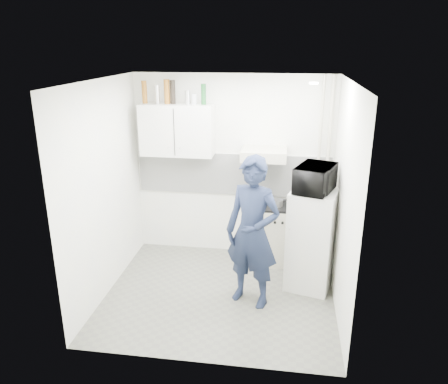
# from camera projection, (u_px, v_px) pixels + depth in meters

# --- Properties ---
(floor) EXTENTS (2.80, 2.80, 0.00)m
(floor) POSITION_uv_depth(u_px,v_px,m) (220.00, 294.00, 5.47)
(floor) COLOR #5D5F52
(floor) RESTS_ON ground
(ceiling) EXTENTS (2.80, 2.80, 0.00)m
(ceiling) POSITION_uv_depth(u_px,v_px,m) (219.00, 81.00, 4.62)
(ceiling) COLOR white
(ceiling) RESTS_ON wall_back
(wall_back) EXTENTS (2.80, 0.00, 2.80)m
(wall_back) POSITION_uv_depth(u_px,v_px,m) (233.00, 167.00, 6.21)
(wall_back) COLOR white
(wall_back) RESTS_ON floor
(wall_left) EXTENTS (0.00, 2.60, 2.60)m
(wall_left) POSITION_uv_depth(u_px,v_px,m) (104.00, 191.00, 5.24)
(wall_left) COLOR white
(wall_left) RESTS_ON floor
(wall_right) EXTENTS (0.00, 2.60, 2.60)m
(wall_right) POSITION_uv_depth(u_px,v_px,m) (344.00, 202.00, 4.85)
(wall_right) COLOR white
(wall_right) RESTS_ON floor
(person) EXTENTS (0.77, 0.64, 1.81)m
(person) POSITION_uv_depth(u_px,v_px,m) (252.00, 233.00, 5.03)
(person) COLOR #161E35
(person) RESTS_ON floor
(stove) EXTENTS (0.52, 0.52, 0.83)m
(stove) POSITION_uv_depth(u_px,v_px,m) (278.00, 234.00, 6.17)
(stove) COLOR #B7B39B
(stove) RESTS_ON floor
(fridge) EXTENTS (0.65, 0.65, 1.29)m
(fridge) POSITION_uv_depth(u_px,v_px,m) (311.00, 240.00, 5.45)
(fridge) COLOR white
(fridge) RESTS_ON floor
(stove_top) EXTENTS (0.50, 0.50, 0.03)m
(stove_top) POSITION_uv_depth(u_px,v_px,m) (280.00, 206.00, 6.03)
(stove_top) COLOR black
(stove_top) RESTS_ON stove
(saucepan) EXTENTS (0.16, 0.16, 0.09)m
(saucepan) POSITION_uv_depth(u_px,v_px,m) (277.00, 203.00, 5.99)
(saucepan) COLOR silver
(saucepan) RESTS_ON stove_top
(microwave) EXTENTS (0.67, 0.56, 0.32)m
(microwave) POSITION_uv_depth(u_px,v_px,m) (315.00, 179.00, 5.19)
(microwave) COLOR black
(microwave) RESTS_ON fridge
(bottle_a) EXTENTS (0.07, 0.07, 0.30)m
(bottle_a) POSITION_uv_depth(u_px,v_px,m) (144.00, 92.00, 5.87)
(bottle_a) COLOR brown
(bottle_a) RESTS_ON upper_cabinet
(bottle_b) EXTENTS (0.06, 0.06, 0.25)m
(bottle_b) POSITION_uv_depth(u_px,v_px,m) (157.00, 94.00, 5.86)
(bottle_b) COLOR silver
(bottle_b) RESTS_ON upper_cabinet
(bottle_c) EXTENTS (0.08, 0.08, 0.32)m
(bottle_c) POSITION_uv_depth(u_px,v_px,m) (167.00, 92.00, 5.83)
(bottle_c) COLOR brown
(bottle_c) RESTS_ON upper_cabinet
(bottle_d) EXTENTS (0.07, 0.07, 0.31)m
(bottle_d) POSITION_uv_depth(u_px,v_px,m) (173.00, 92.00, 5.82)
(bottle_d) COLOR black
(bottle_d) RESTS_ON upper_cabinet
(canister_a) EXTENTS (0.07, 0.07, 0.18)m
(canister_a) POSITION_uv_depth(u_px,v_px,m) (187.00, 97.00, 5.81)
(canister_a) COLOR silver
(canister_a) RESTS_ON upper_cabinet
(canister_b) EXTENTS (0.07, 0.07, 0.14)m
(canister_b) POSITION_uv_depth(u_px,v_px,m) (194.00, 99.00, 5.80)
(canister_b) COLOR #B2B7BC
(canister_b) RESTS_ON upper_cabinet
(bottle_e) EXTENTS (0.07, 0.07, 0.27)m
(bottle_e) POSITION_uv_depth(u_px,v_px,m) (204.00, 94.00, 5.77)
(bottle_e) COLOR #144C1E
(bottle_e) RESTS_ON upper_cabinet
(upper_cabinet) EXTENTS (1.00, 0.35, 0.70)m
(upper_cabinet) POSITION_uv_depth(u_px,v_px,m) (177.00, 130.00, 5.97)
(upper_cabinet) COLOR white
(upper_cabinet) RESTS_ON wall_back
(range_hood) EXTENTS (0.60, 0.50, 0.14)m
(range_hood) POSITION_uv_depth(u_px,v_px,m) (264.00, 154.00, 5.83)
(range_hood) COLOR #B7B39B
(range_hood) RESTS_ON wall_back
(backsplash) EXTENTS (2.74, 0.03, 0.60)m
(backsplash) POSITION_uv_depth(u_px,v_px,m) (233.00, 174.00, 6.23)
(backsplash) COLOR white
(backsplash) RESTS_ON wall_back
(pipe_a) EXTENTS (0.05, 0.05, 2.60)m
(pipe_a) POSITION_uv_depth(u_px,v_px,m) (326.00, 173.00, 5.96)
(pipe_a) COLOR #B7B39B
(pipe_a) RESTS_ON floor
(pipe_b) EXTENTS (0.04, 0.04, 2.60)m
(pipe_b) POSITION_uv_depth(u_px,v_px,m) (318.00, 172.00, 5.98)
(pipe_b) COLOR #B7B39B
(pipe_b) RESTS_ON floor
(ceiling_spot_fixture) EXTENTS (0.10, 0.10, 0.02)m
(ceiling_spot_fixture) POSITION_uv_depth(u_px,v_px,m) (314.00, 83.00, 4.68)
(ceiling_spot_fixture) COLOR white
(ceiling_spot_fixture) RESTS_ON ceiling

